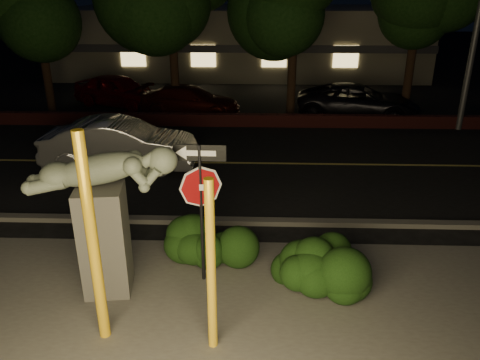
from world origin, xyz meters
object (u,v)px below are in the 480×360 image
parked_car_red (118,91)px  silver_sedan (120,144)px  parked_car_dark (358,101)px  sculpture (103,207)px  parked_car_darkred (190,101)px  yellow_pole_left (93,243)px  signpost (201,187)px  yellow_pole_right (211,269)px

parked_car_red → silver_sedan: bearing=-139.0°
silver_sedan → parked_car_dark: silver_sedan is taller
sculpture → parked_car_dark: bearing=53.1°
parked_car_red → parked_car_darkred: size_ratio=0.99×
sculpture → parked_car_red: bearing=96.9°
yellow_pole_left → parked_car_dark: size_ratio=0.68×
signpost → parked_car_dark: bearing=68.2°
signpost → parked_car_darkred: bearing=100.3°
parked_car_red → parked_car_dark: bearing=-73.8°
silver_sedan → parked_car_red: 8.32m
yellow_pole_left → parked_car_red: size_ratio=0.80×
silver_sedan → sculpture: bearing=-166.8°
yellow_pole_right → silver_sedan: (-3.53, 7.71, -0.66)m
parked_car_dark → yellow_pole_left: bearing=166.2°
sculpture → silver_sedan: sculpture is taller
signpost → parked_car_red: signpost is taller
silver_sedan → parked_car_red: (-2.29, 8.00, -0.02)m
yellow_pole_right → parked_car_dark: bearing=70.6°
parked_car_red → parked_car_dark: size_ratio=0.85×
parked_car_darkred → sculpture: bearing=-170.0°
yellow_pole_left → signpost: bearing=48.6°
yellow_pole_right → parked_car_dark: 14.92m
silver_sedan → signpost: bearing=-152.2°
parked_car_dark → silver_sedan: bearing=138.8°
yellow_pole_right → parked_car_red: 16.77m
yellow_pole_left → yellow_pole_right: (1.77, -0.16, -0.31)m
yellow_pole_left → parked_car_darkred: 14.12m
sculpture → parked_car_red: (-3.81, 14.28, -0.96)m
signpost → parked_car_red: 15.02m
signpost → parked_car_dark: size_ratio=0.54×
sculpture → parked_car_darkred: bearing=83.1°
yellow_pole_right → sculpture: yellow_pole_right is taller
yellow_pole_right → parked_car_red: bearing=110.3°
yellow_pole_left → silver_sedan: (-1.76, 7.55, -0.97)m
yellow_pole_left → signpost: size_ratio=1.27×
yellow_pole_left → parked_car_red: yellow_pole_left is taller
yellow_pole_right → signpost: bearing=100.8°
yellow_pole_left → signpost: (1.42, 1.62, 0.21)m
silver_sedan → parked_car_darkred: (1.27, 6.52, -0.13)m
signpost → parked_car_red: bearing=113.0°
parked_car_red → parked_car_dark: 10.90m
yellow_pole_left → yellow_pole_right: bearing=-5.3°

